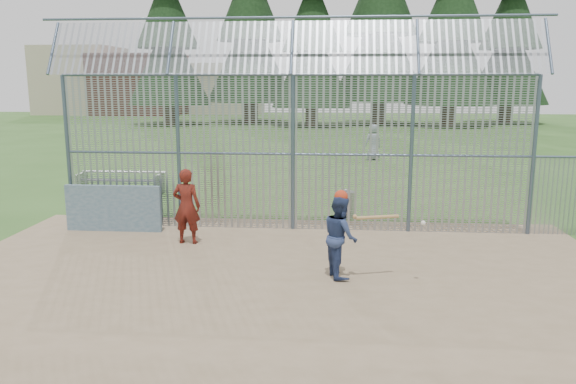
# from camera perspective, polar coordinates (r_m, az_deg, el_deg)

# --- Properties ---
(ground) EXTENTS (120.00, 120.00, 0.00)m
(ground) POSITION_cam_1_polar(r_m,az_deg,el_deg) (11.49, -0.84, -8.31)
(ground) COLOR #2D511E
(ground) RESTS_ON ground
(dirt_infield) EXTENTS (14.00, 10.00, 0.02)m
(dirt_infield) POSITION_cam_1_polar(r_m,az_deg,el_deg) (11.02, -1.10, -9.12)
(dirt_infield) COLOR #756047
(dirt_infield) RESTS_ON ground
(dugout_wall) EXTENTS (2.50, 0.12, 1.20)m
(dugout_wall) POSITION_cam_1_polar(r_m,az_deg,el_deg) (15.15, -17.32, -1.59)
(dugout_wall) COLOR #38566B
(dugout_wall) RESTS_ON dirt_infield
(batter) EXTENTS (0.82, 0.94, 1.63)m
(batter) POSITION_cam_1_polar(r_m,az_deg,el_deg) (11.12, 5.34, -4.50)
(batter) COLOR navy
(batter) RESTS_ON dirt_infield
(onlooker) EXTENTS (0.68, 0.46, 1.81)m
(onlooker) POSITION_cam_1_polar(r_m,az_deg,el_deg) (13.53, -10.26, -1.43)
(onlooker) COLOR maroon
(onlooker) RESTS_ON dirt_infield
(bg_kid_standing) EXTENTS (1.04, 0.88, 1.81)m
(bg_kid_standing) POSITION_cam_1_polar(r_m,az_deg,el_deg) (28.21, 8.65, 5.05)
(bg_kid_standing) COLOR gray
(bg_kid_standing) RESTS_ON ground
(batting_gear) EXTENTS (1.71, 0.55, 0.58)m
(batting_gear) POSITION_cam_1_polar(r_m,az_deg,el_deg) (10.91, 6.30, -0.95)
(batting_gear) COLOR #AE2F17
(batting_gear) RESTS_ON ground
(trash_can) EXTENTS (0.56, 0.56, 0.82)m
(trash_can) POSITION_cam_1_polar(r_m,az_deg,el_deg) (16.20, 5.86, -1.21)
(trash_can) COLOR gray
(trash_can) RESTS_ON ground
(bleacher) EXTENTS (3.00, 0.95, 0.72)m
(bleacher) POSITION_cam_1_polar(r_m,az_deg,el_deg) (20.38, -16.63, 1.01)
(bleacher) COLOR slate
(bleacher) RESTS_ON ground
(backstop_fence) EXTENTS (20.09, 0.81, 5.30)m
(backstop_fence) POSITION_cam_1_polar(r_m,az_deg,el_deg) (14.31, 7.76, 5.16)
(backstop_fence) COLOR #47566B
(backstop_fence) RESTS_ON ground
(conifer_row) EXTENTS (38.48, 12.26, 20.20)m
(conifer_row) POSITION_cam_1_polar(r_m,az_deg,el_deg) (52.76, 6.00, 18.69)
(conifer_row) COLOR #332319
(conifer_row) RESTS_ON ground
(distant_buildings) EXTENTS (26.50, 10.50, 8.00)m
(distant_buildings) POSITION_cam_1_polar(r_m,az_deg,el_deg) (71.51, -15.29, 10.55)
(distant_buildings) COLOR brown
(distant_buildings) RESTS_ON ground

